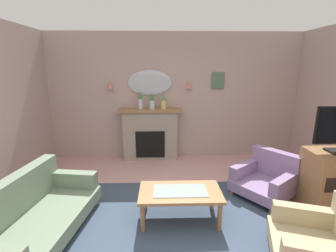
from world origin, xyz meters
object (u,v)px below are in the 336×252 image
object	(u,v)px
mantel_vase_right	(152,102)
armchair_in_corner	(267,178)
framed_picture	(218,81)
wall_sconce_left	(110,85)
armchair_beside_couch	(323,241)
tv_cabinet	(335,181)
mantel_vase_centre	(140,100)
fireplace	(150,135)
wall_sconce_right	(189,85)
coffee_table	(180,195)
wall_mirror	(150,83)
mantel_vase_left	(164,101)
floral_couch	(32,214)

from	to	relation	value
mantel_vase_right	armchair_in_corner	xyz separation A→B (m)	(1.91, -1.62, -1.01)
framed_picture	wall_sconce_left	bearing A→B (deg)	-178.54
mantel_vase_right	armchair_beside_couch	bearing A→B (deg)	-58.79
framed_picture	tv_cabinet	size ratio (longest dim) A/B	0.40
mantel_vase_centre	framed_picture	bearing A→B (deg)	6.04
tv_cabinet	fireplace	bearing A→B (deg)	142.84
fireplace	wall_sconce_right	size ratio (longest dim) A/B	9.71
wall_sconce_left	coffee_table	world-z (taller)	wall_sconce_left
armchair_in_corner	framed_picture	bearing A→B (deg)	104.22
mantel_vase_centre	framed_picture	world-z (taller)	framed_picture
mantel_vase_right	wall_mirror	bearing A→B (deg)	106.39
mantel_vase_centre	armchair_beside_couch	size ratio (longest dim) A/B	0.37
wall_sconce_right	armchair_in_corner	bearing A→B (deg)	-57.58
fireplace	armchair_in_corner	world-z (taller)	fireplace
mantel_vase_right	wall_sconce_left	xyz separation A→B (m)	(-0.90, 0.12, 0.34)
fireplace	armchair_beside_couch	xyz separation A→B (m)	(1.92, -3.11, -0.27)
mantel_vase_left	wall_sconce_right	distance (m)	0.66
wall_sconce_right	framed_picture	bearing A→B (deg)	5.27
wall_sconce_right	framed_picture	size ratio (longest dim) A/B	0.39
tv_cabinet	wall_sconce_left	bearing A→B (deg)	148.85
wall_mirror	mantel_vase_right	bearing A→B (deg)	-73.61
wall_mirror	armchair_in_corner	bearing A→B (deg)	-42.49
fireplace	wall_sconce_left	xyz separation A→B (m)	(-0.85, 0.09, 1.09)
wall_sconce_left	coffee_table	bearing A→B (deg)	-60.40
mantel_vase_left	fireplace	bearing A→B (deg)	174.61
armchair_in_corner	coffee_table	bearing A→B (deg)	-156.64
mantel_vase_centre	tv_cabinet	world-z (taller)	mantel_vase_centre
wall_sconce_left	floral_couch	bearing A→B (deg)	-100.19
mantel_vase_right	wall_sconce_right	xyz separation A→B (m)	(0.80, 0.12, 0.34)
mantel_vase_centre	framed_picture	xyz separation A→B (m)	(1.70, 0.18, 0.39)
mantel_vase_centre	armchair_in_corner	bearing A→B (deg)	-36.95
framed_picture	wall_sconce_right	bearing A→B (deg)	-174.73
floral_couch	wall_sconce_left	bearing A→B (deg)	79.81
wall_mirror	wall_sconce_left	world-z (taller)	wall_mirror
wall_mirror	tv_cabinet	distance (m)	3.76
wall_sconce_right	armchair_in_corner	distance (m)	2.47
mantel_vase_right	armchair_in_corner	distance (m)	2.70
tv_cabinet	coffee_table	bearing A→B (deg)	-175.01
mantel_vase_right	tv_cabinet	distance (m)	3.50
mantel_vase_left	wall_mirror	size ratio (longest dim) A/B	0.36
mantel_vase_centre	mantel_vase_left	bearing A→B (deg)	-0.00
mantel_vase_centre	mantel_vase_left	world-z (taller)	mantel_vase_centre
wall_sconce_right	armchair_beside_couch	size ratio (longest dim) A/B	0.14
framed_picture	mantel_vase_centre	bearing A→B (deg)	-173.96
mantel_vase_centre	floral_couch	xyz separation A→B (m)	(-1.13, -2.55, -1.04)
mantel_vase_centre	wall_mirror	xyz separation A→B (m)	(0.20, 0.17, 0.35)
mantel_vase_left	tv_cabinet	size ratio (longest dim) A/B	0.38
mantel_vase_centre	mantel_vase_left	size ratio (longest dim) A/B	1.10
mantel_vase_right	wall_mirror	xyz separation A→B (m)	(-0.05, 0.17, 0.39)
wall_sconce_left	framed_picture	world-z (taller)	framed_picture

